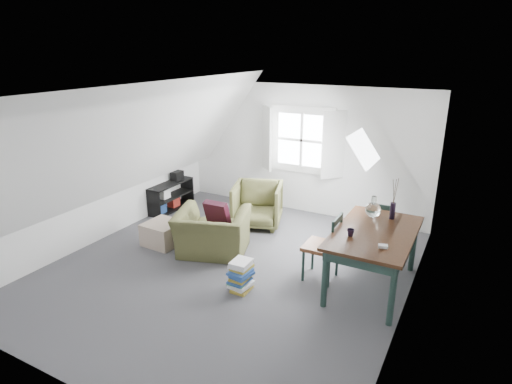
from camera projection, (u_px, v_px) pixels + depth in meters
The scene contains 24 objects.
floor at pixel (229, 268), 6.43m from camera, with size 5.50×5.50×0.00m, color #45454A.
ceiling at pixel (226, 99), 5.62m from camera, with size 5.50×5.50×0.00m, color white.
wall_back at pixel (302, 150), 8.32m from camera, with size 5.00×5.00×0.00m, color white.
wall_front at pixel (61, 277), 3.73m from camera, with size 5.00×5.00×0.00m, color white.
wall_left at pixel (101, 167), 7.15m from camera, with size 5.50×5.50×0.00m, color white.
wall_right at pixel (413, 222), 4.91m from camera, with size 5.50×5.50×0.00m, color white.
slope_left at pixel (141, 142), 6.55m from camera, with size 5.50×5.50×0.00m, color white.
slope_right at pixel (336, 167), 5.16m from camera, with size 5.50×5.50×0.00m, color white.
dormer_window at pixel (301, 141), 8.19m from camera, with size 1.71×0.35×1.30m.
skylight at pixel (364, 148), 6.26m from camera, with size 0.55×0.75×0.04m, color white.
armchair_near at pixel (213, 253), 6.91m from camera, with size 1.10×0.96×0.71m, color #4C4D2A.
armchair_far at pixel (257, 225), 8.00m from camera, with size 0.86×0.88×0.80m, color #4C4D2A.
throw_pillow at pixel (217, 213), 6.83m from camera, with size 0.40×0.11×0.40m, color #3A0F1E.
ottoman at pixel (163, 233), 7.18m from camera, with size 0.57×0.57×0.38m, color tan.
dining_table at pixel (375, 239), 5.70m from camera, with size 1.01×1.68×0.84m.
demijohn at pixel (373, 209), 6.07m from camera, with size 0.22×0.22×0.32m.
vase_twigs at pixel (393, 210), 6.04m from camera, with size 0.08×0.08×0.60m.
cup at pixel (350, 236), 5.53m from camera, with size 0.10×0.10×0.09m, color black.
paper_box at pixel (383, 246), 5.19m from camera, with size 0.11×0.07×0.04m, color white.
dining_chair_far at pixel (382, 227), 6.72m from camera, with size 0.42×0.42×0.90m.
dining_chair_near at pixel (324, 246), 5.98m from camera, with size 0.46×0.46×0.99m.
media_shelf at pixel (169, 198), 8.67m from camera, with size 0.36×1.09×0.56m.
electronics_box at pixel (177, 176), 8.78m from camera, with size 0.17×0.24×0.19m, color black.
magazine_stack at pixel (241, 276), 5.80m from camera, with size 0.32×0.38×0.42m.
Camera 1 is at (3.06, -4.85, 3.16)m, focal length 30.00 mm.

